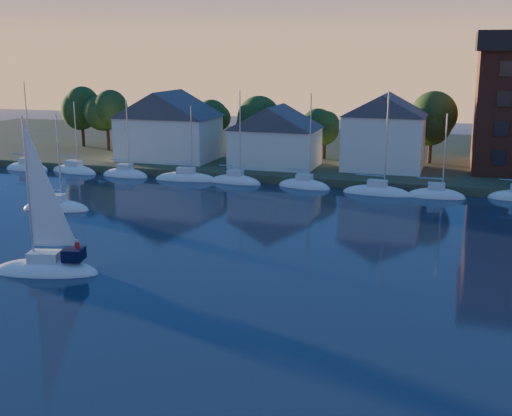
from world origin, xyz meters
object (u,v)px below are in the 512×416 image
at_px(clubhouse_east, 384,131).
at_px(drifting_sailboat_left, 56,209).
at_px(clubhouse_centre, 276,135).
at_px(hero_sailboat, 47,266).
at_px(clubhouse_west, 169,124).

xyz_separation_m(clubhouse_east, drifting_sailboat_left, (-29.99, -28.61, -5.90)).
height_order(clubhouse_centre, clubhouse_east, clubhouse_east).
xyz_separation_m(clubhouse_east, hero_sailboat, (-19.08, -45.56, -5.45)).
height_order(hero_sailboat, drifting_sailboat_left, hero_sailboat).
bearing_deg(clubhouse_west, hero_sailboat, -76.23).
distance_m(clubhouse_west, clubhouse_centre, 16.05).
bearing_deg(clubhouse_west, clubhouse_east, 1.91).
relative_size(clubhouse_east, hero_sailboat, 0.83).
xyz_separation_m(clubhouse_centre, clubhouse_east, (14.00, 2.00, 0.87)).
relative_size(clubhouse_west, clubhouse_east, 1.30).
bearing_deg(drifting_sailboat_left, clubhouse_centre, 47.16).
bearing_deg(clubhouse_east, clubhouse_centre, -171.87).
xyz_separation_m(clubhouse_west, drifting_sailboat_left, (0.01, -27.61, -5.84)).
bearing_deg(clubhouse_centre, clubhouse_east, 8.13).
xyz_separation_m(hero_sailboat, drifting_sailboat_left, (-10.91, 16.95, -0.45)).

